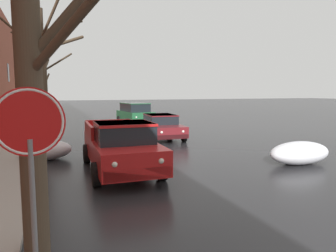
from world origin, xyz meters
TOP-DOWN VIEW (x-y plane):
  - left_sidewalk_slab at (-6.17, 18.00)m, footprint 2.58×80.00m
  - snow_bank_near_corner_left at (-4.48, 11.78)m, footprint 1.91×1.36m
  - snow_bank_along_left_kerb at (4.40, 7.50)m, footprint 2.54×1.31m
  - snow_bank_mid_block_left at (-4.14, 30.10)m, footprint 1.87×1.46m
  - bare_tree_at_the_corner at (-4.54, 3.75)m, footprint 1.62×2.96m
  - bare_tree_second_along_sidewalk at (-4.51, 11.75)m, footprint 3.33×2.81m
  - bare_tree_mid_block at (-4.59, 15.98)m, footprint 2.83×1.97m
  - bare_tree_far_down_block at (-4.65, 23.60)m, footprint 2.53×1.33m
  - pickup_truck_red_approaching_near_lane at (-2.11, 8.83)m, footprint 2.31×5.40m
  - sedan_maroon_parked_kerbside_close at (1.66, 15.27)m, footprint 2.21×4.39m
  - suv_green_parked_kerbside_mid at (2.20, 23.13)m, footprint 2.37×4.41m
  - stop_sign_at_corner at (-4.53, 2.20)m, footprint 0.76×0.06m

SIDE VIEW (x-z plane):
  - left_sidewalk_slab at x=-6.17m, z-range 0.00..0.14m
  - snow_bank_mid_block_left at x=-4.14m, z-range -0.01..0.72m
  - snow_bank_near_corner_left at x=-4.48m, z-range -0.01..0.77m
  - snow_bank_along_left_kerb at x=4.40m, z-range -0.01..0.86m
  - sedan_maroon_parked_kerbside_close at x=1.66m, z-range 0.04..1.46m
  - pickup_truck_red_approaching_near_lane at x=-2.11m, z-range 0.00..1.76m
  - suv_green_parked_kerbside_mid at x=2.20m, z-range 0.08..1.90m
  - stop_sign_at_corner at x=-4.53m, z-range 0.77..3.55m
  - bare_tree_second_along_sidewalk at x=-4.51m, z-range 0.17..6.24m
  - bare_tree_at_the_corner at x=-4.54m, z-range -0.02..6.94m
  - bare_tree_far_down_block at x=-4.65m, z-range 0.03..7.05m
  - bare_tree_mid_block at x=-4.59m, z-range 0.15..7.08m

